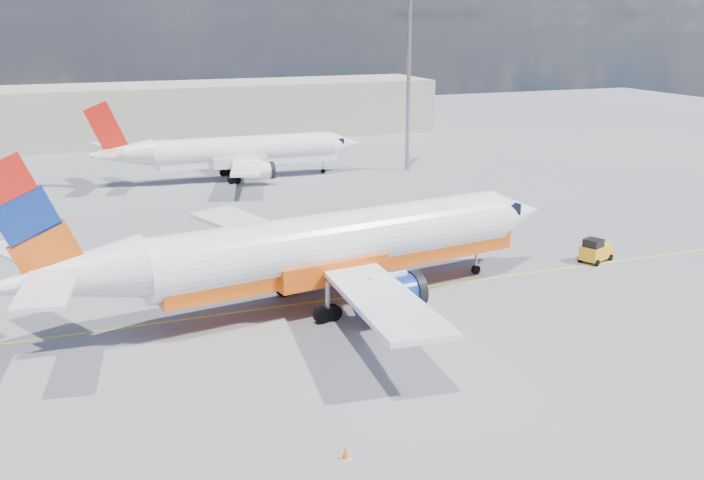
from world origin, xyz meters
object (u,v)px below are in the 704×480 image
object	(u,v)px
second_jet	(237,152)
traffic_cone	(346,453)
gse_tug	(595,250)
main_jet	(322,248)

from	to	relation	value
second_jet	traffic_cone	xyz separation A→B (m)	(-9.08, -57.90, -2.80)
gse_tug	traffic_cone	distance (m)	32.65
traffic_cone	main_jet	bearing A→B (deg)	73.93
second_jet	gse_tug	distance (m)	43.29
main_jet	second_jet	xyz separation A→B (m)	(4.09, 40.58, -0.70)
second_jet	traffic_cone	distance (m)	58.67
main_jet	traffic_cone	world-z (taller)	main_jet
second_jet	traffic_cone	bearing A→B (deg)	-98.05
main_jet	traffic_cone	xyz separation A→B (m)	(-4.99, -17.32, -3.50)
second_jet	gse_tug	size ratio (longest dim) A/B	10.55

